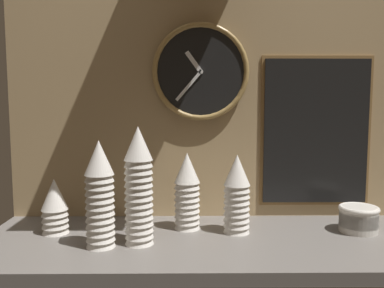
# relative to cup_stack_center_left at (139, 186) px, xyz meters

# --- Properties ---
(ground_plane) EXTENTS (1.60, 0.56, 0.04)m
(ground_plane) POSITION_rel_cup_stack_center_left_xyz_m (0.28, 0.06, -0.21)
(ground_plane) COLOR slate
(wall_tiled_back) EXTENTS (1.60, 0.03, 1.05)m
(wall_tiled_back) POSITION_rel_cup_stack_center_left_xyz_m (0.28, 0.32, 0.34)
(wall_tiled_back) COLOR tan
(wall_tiled_back) RESTS_ON ground_plane
(cup_stack_center_left) EXTENTS (0.09, 0.09, 0.37)m
(cup_stack_center_left) POSITION_rel_cup_stack_center_left_xyz_m (0.00, 0.00, 0.00)
(cup_stack_center_left) COLOR white
(cup_stack_center_left) RESTS_ON ground_plane
(cup_stack_left) EXTENTS (0.09, 0.09, 0.33)m
(cup_stack_left) POSITION_rel_cup_stack_center_left_xyz_m (-0.12, -0.02, -0.02)
(cup_stack_left) COLOR white
(cup_stack_left) RESTS_ON ground_plane
(cup_stack_center_right) EXTENTS (0.09, 0.09, 0.27)m
(cup_stack_center_right) POSITION_rel_cup_stack_center_left_xyz_m (0.32, 0.11, -0.05)
(cup_stack_center_right) COLOR white
(cup_stack_center_right) RESTS_ON ground_plane
(cup_stack_center) EXTENTS (0.09, 0.09, 0.27)m
(cup_stack_center) POSITION_rel_cup_stack_center_left_xyz_m (0.15, 0.15, -0.05)
(cup_stack_center) COLOR white
(cup_stack_center) RESTS_ON ground_plane
(cup_stack_far_left) EXTENTS (0.09, 0.09, 0.19)m
(cup_stack_far_left) POSITION_rel_cup_stack_center_left_xyz_m (-0.30, 0.11, -0.09)
(cup_stack_far_left) COLOR white
(cup_stack_far_left) RESTS_ON ground_plane
(bowl_stack_far_right) EXTENTS (0.13, 0.13, 0.09)m
(bowl_stack_far_right) POSITION_rel_cup_stack_center_left_xyz_m (0.74, 0.11, -0.14)
(bowl_stack_far_right) COLOR beige
(bowl_stack_far_right) RESTS_ON ground_plane
(wall_clock) EXTENTS (0.36, 0.03, 0.36)m
(wall_clock) POSITION_rel_cup_stack_center_left_xyz_m (0.20, 0.29, 0.37)
(wall_clock) COLOR black
(menu_board) EXTENTS (0.42, 0.01, 0.57)m
(menu_board) POSITION_rel_cup_stack_center_left_xyz_m (0.64, 0.30, 0.15)
(menu_board) COLOR olive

